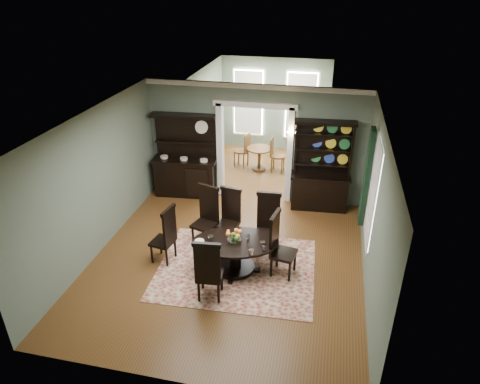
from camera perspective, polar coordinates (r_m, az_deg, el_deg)
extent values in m
cube|color=brown|center=(8.99, -1.75, -9.26)|extent=(5.50, 6.00, 0.01)
cube|color=silver|center=(7.59, -2.07, 9.27)|extent=(5.50, 6.00, 0.01)
cube|color=slate|center=(9.19, -18.77, 1.01)|extent=(0.01, 6.00, 3.00)
cube|color=slate|center=(8.03, 17.52, -2.72)|extent=(0.01, 6.00, 3.00)
cube|color=slate|center=(5.83, -9.31, -14.47)|extent=(5.50, 0.01, 3.00)
cube|color=slate|center=(11.30, -7.23, 7.21)|extent=(1.85, 0.01, 3.00)
cube|color=slate|center=(10.70, 11.68, 5.67)|extent=(1.85, 0.01, 3.00)
cube|color=slate|center=(10.47, 2.09, 12.95)|extent=(1.80, 0.01, 0.50)
cube|color=white|center=(10.38, 2.06, 13.90)|extent=(5.50, 0.10, 0.12)
cube|color=brown|center=(13.03, 3.29, 3.03)|extent=(3.50, 3.50, 0.01)
cube|color=silver|center=(12.10, 3.69, 16.10)|extent=(3.50, 3.50, 0.01)
cube|color=slate|center=(12.85, -4.36, 9.84)|extent=(0.01, 3.50, 3.00)
cube|color=slate|center=(12.35, 11.61, 8.62)|extent=(0.01, 3.50, 3.00)
cube|color=slate|center=(14.14, 4.65, 11.46)|extent=(3.50, 0.01, 3.00)
cube|color=white|center=(14.21, 1.16, 11.84)|extent=(1.05, 0.06, 2.20)
cube|color=white|center=(13.99, 8.14, 11.33)|extent=(1.05, 0.06, 2.20)
cube|color=white|center=(11.13, -2.62, 5.70)|extent=(0.14, 0.25, 2.50)
cube|color=white|center=(10.83, 6.66, 4.91)|extent=(0.14, 0.25, 2.50)
cube|color=white|center=(10.54, 2.07, 11.64)|extent=(2.08, 0.25, 0.14)
cube|color=white|center=(8.51, 17.32, -0.14)|extent=(0.02, 1.10, 2.00)
cube|color=white|center=(8.51, 17.22, -0.13)|extent=(0.01, 1.22, 2.12)
cube|color=black|center=(9.12, 16.53, 1.84)|extent=(0.10, 0.35, 2.10)
cube|color=#AE762E|center=(10.54, 7.06, 7.74)|extent=(0.08, 0.05, 0.18)
sphere|color=#FFD88C|center=(10.38, 6.44, 7.93)|extent=(0.07, 0.07, 0.07)
sphere|color=#FFD88C|center=(10.36, 7.55, 7.84)|extent=(0.07, 0.07, 0.07)
cube|color=maroon|center=(8.79, -0.50, -10.14)|extent=(3.24, 2.68, 0.01)
ellipsoid|color=black|center=(8.39, -0.60, -6.71)|extent=(1.92, 1.47, 0.05)
cylinder|color=black|center=(8.41, -0.60, -6.88)|extent=(1.92, 1.92, 0.03)
cylinder|color=black|center=(8.57, -0.59, -8.43)|extent=(0.22, 0.22, 0.59)
cylinder|color=black|center=(8.75, -0.58, -10.01)|extent=(0.76, 0.76, 0.09)
cylinder|color=silver|center=(8.37, -0.77, -6.43)|extent=(0.28, 0.28, 0.05)
cube|color=black|center=(9.30, -4.77, -4.40)|extent=(0.59, 0.57, 0.06)
cube|color=black|center=(9.24, -4.16, -1.65)|extent=(0.47, 0.19, 0.80)
cube|color=black|center=(9.04, -4.24, 0.63)|extent=(0.51, 0.22, 0.08)
cylinder|color=black|center=(9.39, -6.30, -5.84)|extent=(0.05, 0.05, 0.47)
cylinder|color=black|center=(9.21, -4.41, -6.49)|extent=(0.05, 0.05, 0.47)
cylinder|color=black|center=(9.64, -5.02, -4.81)|extent=(0.05, 0.05, 0.47)
cylinder|color=black|center=(9.47, -3.15, -5.41)|extent=(0.05, 0.05, 0.47)
cube|color=black|center=(9.34, -1.64, -4.38)|extent=(0.51, 0.49, 0.06)
cube|color=black|center=(9.29, -1.19, -1.77)|extent=(0.45, 0.12, 0.75)
cube|color=black|center=(9.11, -1.22, 0.36)|extent=(0.49, 0.15, 0.08)
cylinder|color=black|center=(9.38, -3.03, -5.83)|extent=(0.05, 0.05, 0.44)
cylinder|color=black|center=(9.26, -1.07, -6.29)|extent=(0.05, 0.05, 0.44)
cylinder|color=black|center=(9.65, -2.16, -4.79)|extent=(0.05, 0.05, 0.44)
cylinder|color=black|center=(9.53, -0.24, -5.21)|extent=(0.05, 0.05, 0.44)
cube|color=black|center=(8.99, 3.60, -5.57)|extent=(0.50, 0.48, 0.06)
cube|color=black|center=(8.95, 3.82, -2.63)|extent=(0.48, 0.08, 0.81)
cube|color=black|center=(8.75, 3.90, -0.28)|extent=(0.52, 0.10, 0.08)
cylinder|color=black|center=(8.98, 2.23, -7.39)|extent=(0.05, 0.05, 0.48)
cylinder|color=black|center=(8.95, 4.62, -7.59)|extent=(0.05, 0.05, 0.48)
cylinder|color=black|center=(9.29, 2.53, -6.09)|extent=(0.05, 0.05, 0.48)
cylinder|color=black|center=(9.26, 4.84, -6.29)|extent=(0.05, 0.05, 0.48)
cube|color=black|center=(8.92, -10.27, -6.53)|extent=(0.49, 0.51, 0.06)
cube|color=black|center=(8.62, -9.37, -4.67)|extent=(0.12, 0.45, 0.76)
cube|color=black|center=(8.42, -9.57, -2.43)|extent=(0.14, 0.49, 0.08)
cylinder|color=black|center=(9.24, -10.54, -6.89)|extent=(0.05, 0.05, 0.45)
cylinder|color=black|center=(9.01, -11.68, -8.03)|extent=(0.05, 0.05, 0.45)
cylinder|color=black|center=(9.09, -8.63, -7.38)|extent=(0.05, 0.05, 0.45)
cylinder|color=black|center=(8.84, -9.75, -8.56)|extent=(0.05, 0.05, 0.45)
cube|color=black|center=(8.42, 5.85, -8.23)|extent=(0.53, 0.54, 0.06)
cube|color=black|center=(8.24, 4.62, -5.60)|extent=(0.13, 0.47, 0.80)
cube|color=black|center=(8.03, 4.73, -3.15)|extent=(0.16, 0.52, 0.08)
cylinder|color=black|center=(8.38, 6.61, -10.49)|extent=(0.05, 0.05, 0.47)
cylinder|color=black|center=(8.67, 7.32, -9.09)|extent=(0.05, 0.05, 0.47)
cylinder|color=black|center=(8.46, 4.19, -9.94)|extent=(0.05, 0.05, 0.47)
cylinder|color=black|center=(8.75, 4.98, -8.57)|extent=(0.05, 0.05, 0.47)
cube|color=black|center=(7.89, -4.03, -11.06)|extent=(0.50, 0.49, 0.06)
cube|color=black|center=(7.49, -4.40, -9.60)|extent=(0.46, 0.10, 0.78)
cube|color=black|center=(7.26, -4.51, -7.07)|extent=(0.51, 0.12, 0.08)
cylinder|color=black|center=(8.15, -2.48, -11.65)|extent=(0.05, 0.05, 0.46)
cylinder|color=black|center=(8.20, -5.02, -11.43)|extent=(0.05, 0.05, 0.46)
cylinder|color=black|center=(7.87, -2.88, -13.28)|extent=(0.05, 0.05, 0.46)
cylinder|color=black|center=(7.93, -5.52, -13.05)|extent=(0.05, 0.05, 0.46)
cube|color=black|center=(11.43, -7.25, 1.93)|extent=(1.61, 0.69, 0.98)
cube|color=black|center=(11.22, -7.41, 4.27)|extent=(1.71, 0.74, 0.05)
cube|color=black|center=(11.19, -7.23, 7.46)|extent=(1.56, 0.23, 1.15)
cube|color=black|center=(11.15, -7.35, 6.72)|extent=(1.53, 0.42, 0.04)
cube|color=black|center=(10.91, -7.60, 10.05)|extent=(1.69, 0.50, 0.08)
cube|color=black|center=(10.87, 10.49, -0.03)|extent=(1.39, 0.58, 0.87)
cube|color=black|center=(10.68, 10.69, 2.09)|extent=(1.49, 0.64, 0.04)
cube|color=black|center=(10.59, 11.05, 5.79)|extent=(1.36, 0.16, 1.32)
cube|color=black|center=(10.53, 7.45, 5.95)|extent=(0.07, 0.25, 1.36)
cube|color=black|center=(10.52, 14.62, 5.24)|extent=(0.07, 0.25, 1.36)
cube|color=black|center=(10.26, 11.36, 9.08)|extent=(1.47, 0.42, 0.08)
cube|color=black|center=(10.65, 10.85, 3.67)|extent=(1.37, 0.35, 0.03)
cube|color=black|center=(10.50, 11.03, 5.61)|extent=(1.37, 0.35, 0.03)
cube|color=black|center=(10.37, 11.22, 7.59)|extent=(1.37, 0.35, 0.03)
cylinder|color=#583719|center=(12.75, 2.60, 5.80)|extent=(0.75, 0.75, 0.04)
cylinder|color=#583719|center=(12.87, 2.57, 4.44)|extent=(0.09, 0.09, 0.66)
cylinder|color=#583719|center=(13.00, 2.54, 3.15)|extent=(0.41, 0.41, 0.06)
cylinder|color=#583719|center=(13.03, 0.16, 5.49)|extent=(0.44, 0.44, 0.04)
cube|color=#583719|center=(12.85, 0.97, 6.49)|extent=(0.12, 0.40, 0.55)
cylinder|color=#583719|center=(13.31, -0.16, 4.82)|extent=(0.04, 0.04, 0.50)
cylinder|color=#583719|center=(13.06, -0.76, 4.35)|extent=(0.04, 0.04, 0.50)
cylinder|color=#583719|center=(13.19, 1.06, 4.60)|extent=(0.04, 0.04, 0.50)
cylinder|color=#583719|center=(12.93, 0.48, 4.12)|extent=(0.04, 0.04, 0.50)
cylinder|color=#583719|center=(12.73, 5.09, 4.79)|extent=(0.44, 0.44, 0.04)
cube|color=#583719|center=(12.66, 4.27, 6.03)|extent=(0.06, 0.39, 0.55)
cylinder|color=#583719|center=(12.66, 5.58, 3.43)|extent=(0.04, 0.04, 0.49)
cylinder|color=#583719|center=(12.93, 5.84, 3.95)|extent=(0.04, 0.04, 0.49)
cylinder|color=#583719|center=(12.71, 4.23, 3.59)|extent=(0.04, 0.04, 0.49)
cylinder|color=#583719|center=(12.99, 4.52, 4.11)|extent=(0.04, 0.04, 0.49)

